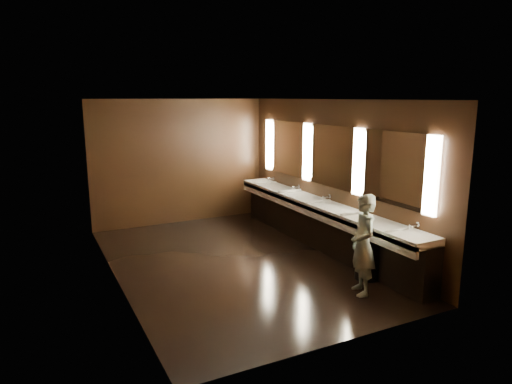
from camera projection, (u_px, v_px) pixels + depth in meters
floor at (235, 262)px, 8.00m from camera, size 6.00×6.00×0.00m
ceiling at (234, 99)px, 7.42m from camera, size 4.00×6.00×0.02m
wall_back at (180, 162)px, 10.33m from camera, size 4.00×0.02×2.80m
wall_front at (345, 228)px, 5.09m from camera, size 4.00×0.02×2.80m
wall_left at (113, 195)px, 6.83m from camera, size 0.02×6.00×2.80m
wall_right at (331, 175)px, 8.60m from camera, size 0.02×6.00×2.80m
sink_counter at (321, 222)px, 8.69m from camera, size 0.55×5.40×1.01m
mirror_band at (331, 156)px, 8.52m from camera, size 0.06×5.03×1.15m
person at (363, 245)px, 6.59m from camera, size 0.51×0.63×1.49m
trash_bin at (368, 260)px, 7.22m from camera, size 0.43×0.43×0.61m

